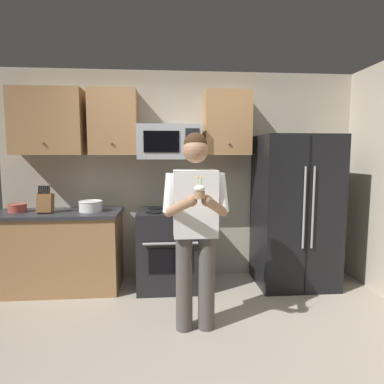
{
  "coord_description": "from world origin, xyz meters",
  "views": [
    {
      "loc": [
        -0.2,
        -2.4,
        1.56
      ],
      "look_at": [
        0.03,
        0.37,
        1.25
      ],
      "focal_mm": 30.2,
      "sensor_mm": 36.0,
      "label": 1
    }
  ],
  "objects_px": {
    "bowl_small_colored": "(17,208)",
    "bowl_large_white": "(91,206)",
    "microwave": "(169,142)",
    "refrigerator": "(295,211)",
    "person": "(196,221)",
    "cupcake": "(200,191)",
    "knife_block": "(45,202)",
    "oven_range": "(170,248)"
  },
  "relations": [
    {
      "from": "bowl_small_colored",
      "to": "bowl_large_white",
      "type": "bearing_deg",
      "value": -2.16
    },
    {
      "from": "bowl_small_colored",
      "to": "microwave",
      "type": "bearing_deg",
      "value": 2.31
    },
    {
      "from": "microwave",
      "to": "refrigerator",
      "type": "bearing_deg",
      "value": -6.03
    },
    {
      "from": "microwave",
      "to": "person",
      "type": "bearing_deg",
      "value": -79.41
    },
    {
      "from": "bowl_small_colored",
      "to": "person",
      "type": "relative_size",
      "value": 0.12
    },
    {
      "from": "refrigerator",
      "to": "bowl_small_colored",
      "type": "xyz_separation_m",
      "value": [
        -3.25,
        0.09,
        0.07
      ]
    },
    {
      "from": "microwave",
      "to": "cupcake",
      "type": "height_order",
      "value": "microwave"
    },
    {
      "from": "microwave",
      "to": "knife_block",
      "type": "distance_m",
      "value": 1.57
    },
    {
      "from": "oven_range",
      "to": "bowl_small_colored",
      "type": "height_order",
      "value": "bowl_small_colored"
    },
    {
      "from": "refrigerator",
      "to": "microwave",
      "type": "bearing_deg",
      "value": 173.97
    },
    {
      "from": "microwave",
      "to": "bowl_large_white",
      "type": "height_order",
      "value": "microwave"
    },
    {
      "from": "knife_block",
      "to": "bowl_small_colored",
      "type": "height_order",
      "value": "knife_block"
    },
    {
      "from": "oven_range",
      "to": "bowl_large_white",
      "type": "distance_m",
      "value": 1.06
    },
    {
      "from": "oven_range",
      "to": "bowl_small_colored",
      "type": "bearing_deg",
      "value": 178.39
    },
    {
      "from": "knife_block",
      "to": "bowl_large_white",
      "type": "xyz_separation_m",
      "value": [
        0.49,
        0.05,
        -0.05
      ]
    },
    {
      "from": "knife_block",
      "to": "oven_range",
      "type": "bearing_deg",
      "value": 1.21
    },
    {
      "from": "oven_range",
      "to": "knife_block",
      "type": "relative_size",
      "value": 2.91
    },
    {
      "from": "bowl_large_white",
      "to": "person",
      "type": "bearing_deg",
      "value": -42.21
    },
    {
      "from": "oven_range",
      "to": "person",
      "type": "relative_size",
      "value": 0.53
    },
    {
      "from": "microwave",
      "to": "bowl_small_colored",
      "type": "distance_m",
      "value": 1.9
    },
    {
      "from": "person",
      "to": "knife_block",
      "type": "bearing_deg",
      "value": 148.93
    },
    {
      "from": "refrigerator",
      "to": "bowl_small_colored",
      "type": "bearing_deg",
      "value": 178.44
    },
    {
      "from": "knife_block",
      "to": "bowl_large_white",
      "type": "relative_size",
      "value": 1.19
    },
    {
      "from": "oven_range",
      "to": "bowl_large_white",
      "type": "bearing_deg",
      "value": 178.9
    },
    {
      "from": "refrigerator",
      "to": "knife_block",
      "type": "xyz_separation_m",
      "value": [
        -2.91,
        0.01,
        0.14
      ]
    },
    {
      "from": "bowl_large_white",
      "to": "cupcake",
      "type": "bearing_deg",
      "value": -50.17
    },
    {
      "from": "microwave",
      "to": "bowl_small_colored",
      "type": "xyz_separation_m",
      "value": [
        -1.75,
        -0.07,
        -0.75
      ]
    },
    {
      "from": "bowl_small_colored",
      "to": "person",
      "type": "height_order",
      "value": "person"
    },
    {
      "from": "bowl_small_colored",
      "to": "person",
      "type": "xyz_separation_m",
      "value": [
        1.96,
        -1.05,
        0.03
      ]
    },
    {
      "from": "microwave",
      "to": "bowl_large_white",
      "type": "bearing_deg",
      "value": -173.66
    },
    {
      "from": "cupcake",
      "to": "bowl_small_colored",
      "type": "bearing_deg",
      "value": 144.79
    },
    {
      "from": "oven_range",
      "to": "microwave",
      "type": "distance_m",
      "value": 1.26
    },
    {
      "from": "microwave",
      "to": "cupcake",
      "type": "xyz_separation_m",
      "value": [
        0.21,
        -1.45,
        -0.43
      ]
    },
    {
      "from": "bowl_small_colored",
      "to": "cupcake",
      "type": "xyz_separation_m",
      "value": [
        1.96,
        -1.38,
        0.32
      ]
    },
    {
      "from": "oven_range",
      "to": "person",
      "type": "bearing_deg",
      "value": -78.18
    },
    {
      "from": "refrigerator",
      "to": "person",
      "type": "xyz_separation_m",
      "value": [
        -1.29,
        -0.96,
        0.1
      ]
    },
    {
      "from": "oven_range",
      "to": "cupcake",
      "type": "height_order",
      "value": "cupcake"
    },
    {
      "from": "microwave",
      "to": "bowl_small_colored",
      "type": "bearing_deg",
      "value": -177.69
    },
    {
      "from": "bowl_large_white",
      "to": "microwave",
      "type": "bearing_deg",
      "value": 6.34
    },
    {
      "from": "oven_range",
      "to": "bowl_small_colored",
      "type": "distance_m",
      "value": 1.82
    },
    {
      "from": "person",
      "to": "refrigerator",
      "type": "bearing_deg",
      "value": 36.76
    },
    {
      "from": "knife_block",
      "to": "refrigerator",
      "type": "bearing_deg",
      "value": -0.19
    }
  ]
}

